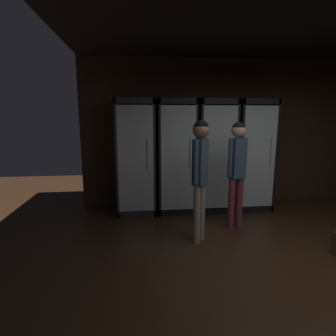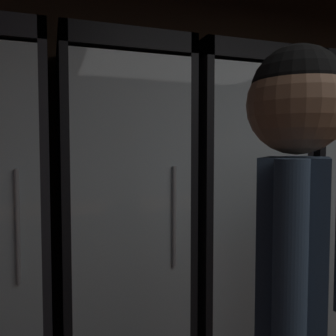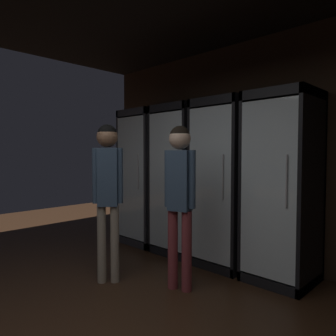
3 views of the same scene
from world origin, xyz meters
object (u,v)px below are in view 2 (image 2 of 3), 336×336
object	(u,v)px
cooler_left	(120,227)
cooler_right	(318,213)
cooler_center	(229,219)
shopper_far	(293,304)

from	to	relation	value
cooler_left	cooler_right	size ratio (longest dim) A/B	1.00
cooler_center	shopper_far	distance (m)	1.49
cooler_right	cooler_left	bearing A→B (deg)	179.99
cooler_left	cooler_right	bearing A→B (deg)	-0.01
cooler_center	cooler_right	size ratio (longest dim) A/B	1.00
cooler_center	shopper_far	size ratio (longest dim) A/B	1.21
cooler_right	shopper_far	world-z (taller)	cooler_right
cooler_left	shopper_far	world-z (taller)	cooler_left
cooler_right	cooler_center	bearing A→B (deg)	-179.92
shopper_far	cooler_right	bearing A→B (deg)	46.58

